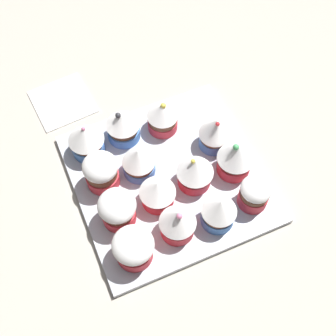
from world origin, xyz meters
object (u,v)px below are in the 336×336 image
object	(u,v)px
cupcake_6	(178,222)
cupcake_13	(86,140)
cupcake_1	(236,157)
cupcake_4	(195,171)
cupcake_12	(101,171)
cupcake_5	(162,117)
cupcake_9	(123,125)
baking_tray	(168,178)
cupcake_8	(139,161)
cupcake_10	(134,248)
cupcake_2	(215,132)
cupcake_11	(118,209)
cupcake_3	(219,211)
napkin	(62,101)
cupcake_0	(255,193)
cupcake_7	(158,192)

from	to	relation	value
cupcake_6	cupcake_13	world-z (taller)	cupcake_6
cupcake_1	cupcake_13	world-z (taller)	cupcake_1
cupcake_4	cupcake_12	xyz separation A→B (cm)	(6.52, 14.93, 0.01)
cupcake_5	cupcake_9	size ratio (longest dim) A/B	0.95
baking_tray	cupcake_8	size ratio (longest dim) A/B	4.93
cupcake_4	cupcake_10	xyz separation A→B (cm)	(-8.56, 14.77, -0.25)
cupcake_12	cupcake_9	bearing A→B (deg)	-41.48
cupcake_1	cupcake_2	size ratio (longest dim) A/B	1.07
cupcake_2	cupcake_11	xyz separation A→B (cm)	(-7.25, 21.56, -0.12)
cupcake_2	cupcake_8	size ratio (longest dim) A/B	1.16
cupcake_9	cupcake_11	distance (cm)	17.05
cupcake_5	cupcake_6	world-z (taller)	cupcake_6
cupcake_2	cupcake_12	distance (cm)	21.72
cupcake_3	cupcake_11	bearing A→B (deg)	65.37
cupcake_4	cupcake_3	bearing A→B (deg)	-176.77
cupcake_2	cupcake_10	world-z (taller)	cupcake_2
cupcake_9	cupcake_13	distance (cm)	7.23
cupcake_10	cupcake_13	size ratio (longest dim) A/B	0.92
cupcake_6	cupcake_13	distance (cm)	22.98
cupcake_6	cupcake_9	bearing A→B (deg)	3.72
cupcake_9	cupcake_13	bearing A→B (deg)	93.69
cupcake_4	cupcake_8	xyz separation A→B (cm)	(6.04, 8.16, -0.38)
cupcake_3	napkin	distance (cm)	40.31
cupcake_4	cupcake_9	size ratio (longest dim) A/B	1.01
cupcake_0	cupcake_5	size ratio (longest dim) A/B	0.91
cupcake_9	cupcake_5	bearing A→B (deg)	-97.71
cupcake_0	cupcake_4	xyz separation A→B (cm)	(7.61, 7.70, 0.51)
cupcake_8	cupcake_10	size ratio (longest dim) A/B	0.98
cupcake_10	cupcake_12	distance (cm)	15.08
cupcake_5	cupcake_2	bearing A→B (deg)	-135.54
napkin	cupcake_0	bearing A→B (deg)	-145.74
cupcake_1	napkin	distance (cm)	37.64
cupcake_9	cupcake_12	bearing A→B (deg)	138.52
cupcake_0	cupcake_9	distance (cm)	26.99
cupcake_1	cupcake_10	xyz separation A→B (cm)	(-8.10, 22.44, -0.69)
cupcake_2	cupcake_7	distance (cm)	15.78
baking_tray	cupcake_9	xyz separation A→B (cm)	(11.42, 4.19, 4.17)
cupcake_2	cupcake_3	distance (cm)	15.57
cupcake_0	cupcake_7	size ratio (longest dim) A/B	0.97
cupcake_0	cupcake_6	bearing A→B (deg)	89.36
cupcake_5	napkin	size ratio (longest dim) A/B	0.60
cupcake_3	cupcake_10	xyz separation A→B (cm)	(-0.22, 15.24, -0.15)
cupcake_12	cupcake_13	bearing A→B (deg)	2.52
cupcake_0	cupcake_1	distance (cm)	7.21
cupcake_1	cupcake_11	world-z (taller)	cupcake_1
baking_tray	cupcake_12	size ratio (longest dim) A/B	4.48
cupcake_1	cupcake_7	bearing A→B (deg)	91.73
cupcake_2	cupcake_12	xyz separation A→B (cm)	(0.62, 21.71, -0.13)
cupcake_9	cupcake_10	xyz separation A→B (cm)	(-22.88, 6.73, -0.07)
baking_tray	cupcake_12	bearing A→B (deg)	71.93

